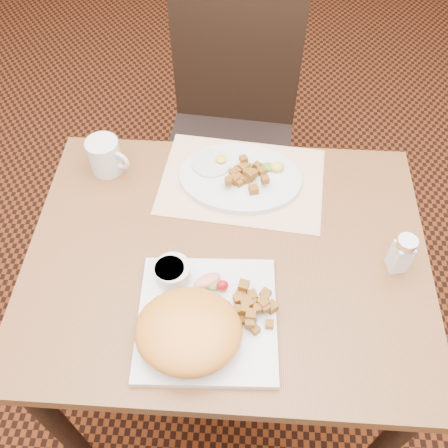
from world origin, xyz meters
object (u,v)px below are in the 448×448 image
(table, at_px, (227,279))
(salt_shaker, at_px, (402,253))
(plate_square, at_px, (207,319))
(chair_far, at_px, (231,122))
(coffee_mug, at_px, (105,156))
(plate_oval, at_px, (240,178))

(table, bearing_deg, salt_shaker, -1.53)
(plate_square, bearing_deg, chair_far, 89.66)
(plate_square, xyz_separation_m, coffee_mug, (-0.29, 0.41, 0.04))
(table, distance_m, plate_oval, 0.25)
(salt_shaker, relative_size, coffee_mug, 0.91)
(plate_square, bearing_deg, coffee_mug, 125.16)
(salt_shaker, height_order, coffee_mug, salt_shaker)
(table, xyz_separation_m, coffee_mug, (-0.32, 0.24, 0.16))
(plate_square, bearing_deg, table, 79.44)
(chair_far, xyz_separation_m, plate_oval, (0.05, -0.45, 0.22))
(plate_oval, bearing_deg, plate_square, -97.38)
(coffee_mug, bearing_deg, table, -37.23)
(coffee_mug, bearing_deg, plate_oval, -3.38)
(plate_square, height_order, plate_oval, plate_oval)
(chair_far, relative_size, coffee_mug, 8.87)
(table, bearing_deg, coffee_mug, 142.77)
(table, distance_m, coffee_mug, 0.43)
(chair_far, height_order, salt_shaker, chair_far)
(plate_oval, bearing_deg, chair_far, 95.72)
(chair_far, height_order, plate_square, chair_far)
(plate_oval, height_order, coffee_mug, coffee_mug)
(plate_oval, bearing_deg, coffee_mug, 176.62)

